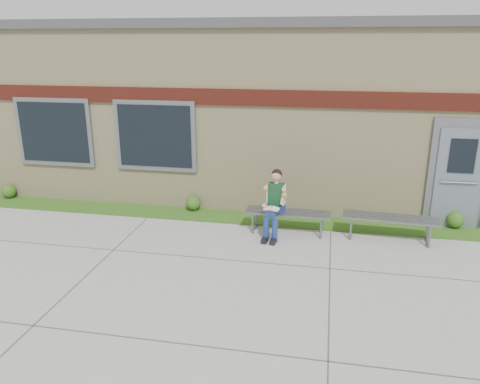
# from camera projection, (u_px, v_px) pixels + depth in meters

# --- Properties ---
(ground) EXTENTS (80.00, 80.00, 0.00)m
(ground) POSITION_uv_depth(u_px,v_px,m) (269.00, 277.00, 7.76)
(ground) COLOR #9E9E99
(ground) RESTS_ON ground
(grass_strip) EXTENTS (16.00, 0.80, 0.02)m
(grass_strip) POSITION_uv_depth(u_px,v_px,m) (284.00, 221.00, 10.19)
(grass_strip) COLOR #275416
(grass_strip) RESTS_ON ground
(school_building) EXTENTS (16.20, 6.22, 4.20)m
(school_building) POSITION_uv_depth(u_px,v_px,m) (299.00, 104.00, 12.71)
(school_building) COLOR beige
(school_building) RESTS_ON ground
(bench_left) EXTENTS (1.73, 0.52, 0.45)m
(bench_left) POSITION_uv_depth(u_px,v_px,m) (288.00, 216.00, 9.50)
(bench_left) COLOR slate
(bench_left) RESTS_ON ground
(bench_right) EXTENTS (1.85, 0.63, 0.47)m
(bench_right) POSITION_uv_depth(u_px,v_px,m) (390.00, 222.00, 9.14)
(bench_right) COLOR slate
(bench_right) RESTS_ON ground
(girl) EXTENTS (0.48, 0.83, 1.34)m
(girl) POSITION_uv_depth(u_px,v_px,m) (275.00, 202.00, 9.25)
(girl) COLOR navy
(girl) RESTS_ON ground
(shrub_west) EXTENTS (0.34, 0.34, 0.34)m
(shrub_west) POSITION_uv_depth(u_px,v_px,m) (9.00, 191.00, 11.60)
(shrub_west) COLOR #275416
(shrub_west) RESTS_ON grass_strip
(shrub_mid) EXTENTS (0.34, 0.34, 0.34)m
(shrub_mid) POSITION_uv_depth(u_px,v_px,m) (193.00, 203.00, 10.75)
(shrub_mid) COLOR #275416
(shrub_mid) RESTS_ON grass_strip
(shrub_east) EXTENTS (0.35, 0.35, 0.35)m
(shrub_east) POSITION_uv_depth(u_px,v_px,m) (455.00, 220.00, 9.73)
(shrub_east) COLOR #275416
(shrub_east) RESTS_ON grass_strip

